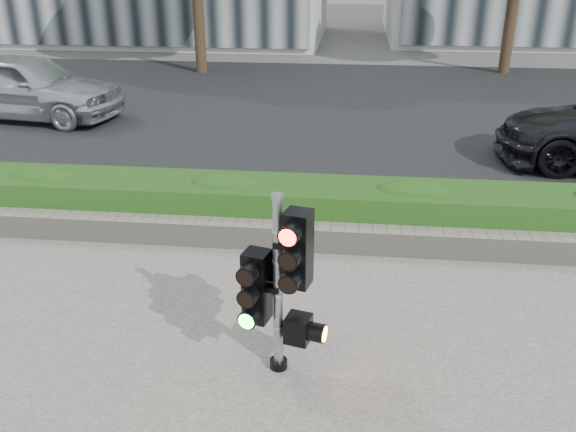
# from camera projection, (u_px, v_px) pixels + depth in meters

# --- Properties ---
(ground) EXTENTS (120.00, 120.00, 0.00)m
(ground) POSITION_uv_depth(u_px,v_px,m) (288.00, 327.00, 6.73)
(ground) COLOR #51514C
(ground) RESTS_ON ground
(road) EXTENTS (60.00, 13.00, 0.02)m
(road) POSITION_uv_depth(u_px,v_px,m) (330.00, 108.00, 15.82)
(road) COLOR black
(road) RESTS_ON ground
(curb) EXTENTS (60.00, 0.25, 0.12)m
(curb) POSITION_uv_depth(u_px,v_px,m) (310.00, 210.00, 9.57)
(curb) COLOR gray
(curb) RESTS_ON ground
(stone_wall) EXTENTS (12.00, 0.32, 0.34)m
(stone_wall) POSITION_uv_depth(u_px,v_px,m) (303.00, 236.00, 8.38)
(stone_wall) COLOR gray
(stone_wall) RESTS_ON sidewalk
(hedge) EXTENTS (12.00, 1.00, 0.68)m
(hedge) POSITION_uv_depth(u_px,v_px,m) (307.00, 207.00, 8.90)
(hedge) COLOR #3A7223
(hedge) RESTS_ON sidewalk
(traffic_signal) EXTENTS (0.68, 0.54, 1.85)m
(traffic_signal) POSITION_uv_depth(u_px,v_px,m) (282.00, 276.00, 5.64)
(traffic_signal) COLOR black
(traffic_signal) RESTS_ON sidewalk
(car_silver) EXTENTS (4.80, 2.50, 1.56)m
(car_silver) POSITION_uv_depth(u_px,v_px,m) (27.00, 86.00, 14.55)
(car_silver) COLOR #B6BABE
(car_silver) RESTS_ON road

